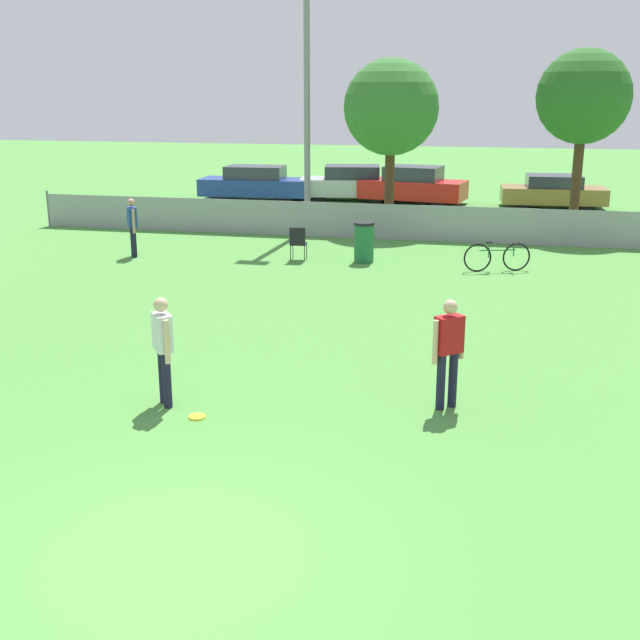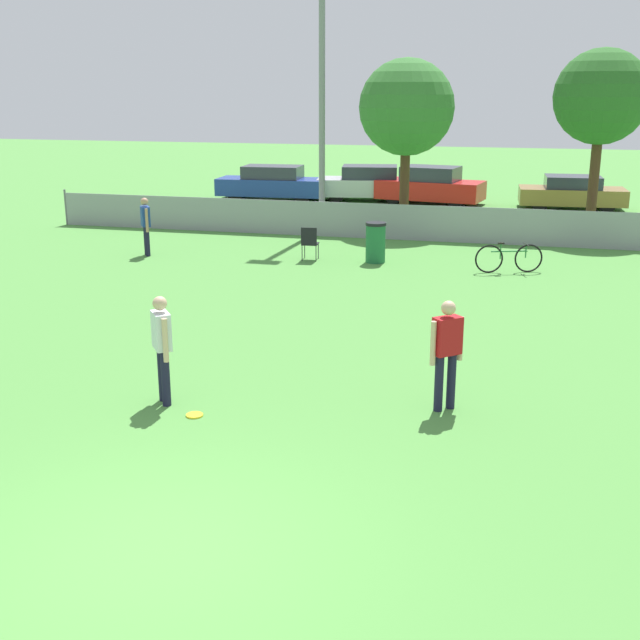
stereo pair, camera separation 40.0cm
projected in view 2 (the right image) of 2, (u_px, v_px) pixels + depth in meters
The scene contains 16 objects.
ground_plane at pixel (160, 553), 8.13m from camera, with size 120.00×120.00×0.00m, color #4C8C3D.
fence_backline at pixel (413, 223), 24.72m from camera, with size 24.10×0.07×1.21m.
light_pole at pixel (322, 46), 25.03m from camera, with size 0.90×0.36×10.06m.
tree_near_pole at pixel (407, 108), 26.10m from camera, with size 3.12×3.12×5.51m.
tree_far_right at pixel (601, 98), 24.96m from camera, with size 2.96×2.96×5.77m.
player_thrower_red at pixel (447, 348), 11.52m from camera, with size 0.45×0.44×1.65m.
player_receiver_white at pixel (162, 342), 11.77m from camera, with size 0.42×0.46×1.65m.
spectator_in_blue at pixel (146, 223), 22.37m from camera, with size 0.40×0.46×1.62m.
frisbee_disc at pixel (195, 415), 11.54m from camera, with size 0.25×0.25×0.03m.
folding_chair_sideline at pixel (310, 241), 21.82m from camera, with size 0.47×0.47×0.93m.
bicycle_sideline at pixel (509, 258), 20.41m from camera, with size 1.68×0.66×0.78m.
trash_bin at pixel (376, 242), 21.59m from camera, with size 0.56×0.56×1.09m.
parked_car_blue at pixel (273, 183), 33.69m from camera, with size 4.68×1.92×1.42m.
parked_car_silver at pixel (370, 183), 33.57m from camera, with size 4.56×2.47×1.44m.
parked_car_red at pixel (430, 186), 32.57m from camera, with size 4.47×2.49×1.50m.
parked_car_tan at pixel (572, 193), 31.10m from camera, with size 4.08×2.04×1.29m.
Camera 2 is at (3.36, -6.52, 4.54)m, focal length 45.00 mm.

